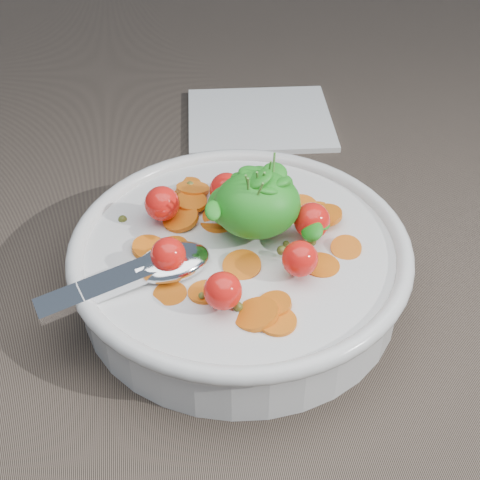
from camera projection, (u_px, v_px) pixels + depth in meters
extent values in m
plane|color=brown|center=(247.00, 269.00, 0.53)|extent=(6.00, 6.00, 0.00)
cylinder|color=silver|center=(240.00, 269.00, 0.50)|extent=(0.24, 0.24, 0.05)
torus|color=silver|center=(240.00, 246.00, 0.48)|extent=(0.25, 0.25, 0.01)
cylinder|color=silver|center=(240.00, 288.00, 0.51)|extent=(0.12, 0.12, 0.01)
cylinder|color=brown|center=(240.00, 269.00, 0.50)|extent=(0.22, 0.22, 0.03)
cylinder|color=orange|center=(186.00, 187.00, 0.54)|extent=(0.03, 0.03, 0.01)
cylinder|color=orange|center=(222.00, 218.00, 0.51)|extent=(0.04, 0.04, 0.01)
cylinder|color=orange|center=(325.00, 215.00, 0.50)|extent=(0.03, 0.03, 0.01)
cylinder|color=orange|center=(346.00, 249.00, 0.48)|extent=(0.03, 0.03, 0.01)
cylinder|color=orange|center=(274.00, 305.00, 0.44)|extent=(0.03, 0.03, 0.01)
cylinder|color=orange|center=(170.00, 251.00, 0.48)|extent=(0.03, 0.03, 0.01)
cylinder|color=orange|center=(229.00, 209.00, 0.51)|extent=(0.03, 0.03, 0.01)
cylinder|color=orange|center=(242.00, 266.00, 0.47)|extent=(0.04, 0.04, 0.01)
cylinder|color=orange|center=(277.00, 322.00, 0.43)|extent=(0.03, 0.03, 0.00)
cylinder|color=orange|center=(191.00, 202.00, 0.51)|extent=(0.03, 0.03, 0.01)
cylinder|color=orange|center=(237.00, 207.00, 0.51)|extent=(0.04, 0.04, 0.01)
cylinder|color=orange|center=(256.00, 314.00, 0.43)|extent=(0.04, 0.04, 0.01)
cylinder|color=orange|center=(193.00, 189.00, 0.53)|extent=(0.03, 0.03, 0.01)
cylinder|color=orange|center=(150.00, 249.00, 0.48)|extent=(0.04, 0.04, 0.01)
cylinder|color=orange|center=(218.00, 224.00, 0.51)|extent=(0.04, 0.04, 0.01)
cylinder|color=orange|center=(170.00, 295.00, 0.45)|extent=(0.03, 0.03, 0.00)
cylinder|color=orange|center=(321.00, 266.00, 0.47)|extent=(0.04, 0.04, 0.00)
cylinder|color=orange|center=(302.00, 209.00, 0.51)|extent=(0.03, 0.03, 0.01)
cylinder|color=orange|center=(249.00, 215.00, 0.51)|extent=(0.04, 0.04, 0.01)
cylinder|color=orange|center=(181.00, 218.00, 0.50)|extent=(0.03, 0.03, 0.01)
cylinder|color=orange|center=(204.00, 292.00, 0.45)|extent=(0.03, 0.03, 0.01)
cylinder|color=orange|center=(260.00, 214.00, 0.50)|extent=(0.03, 0.03, 0.01)
cylinder|color=orange|center=(286.00, 236.00, 0.50)|extent=(0.04, 0.04, 0.01)
cylinder|color=orange|center=(324.00, 213.00, 0.52)|extent=(0.03, 0.03, 0.01)
sphere|color=#4D541C|center=(229.00, 186.00, 0.54)|extent=(0.01, 0.01, 0.01)
sphere|color=#4D541C|center=(136.00, 267.00, 0.46)|extent=(0.01, 0.01, 0.01)
sphere|color=#4D541C|center=(219.00, 217.00, 0.50)|extent=(0.01, 0.01, 0.01)
sphere|color=#4D541C|center=(328.00, 211.00, 0.51)|extent=(0.01, 0.01, 0.01)
sphere|color=#4D541C|center=(312.00, 242.00, 0.48)|extent=(0.01, 0.01, 0.01)
sphere|color=#4D541C|center=(239.00, 188.00, 0.53)|extent=(0.01, 0.01, 0.01)
sphere|color=#4D541C|center=(316.00, 223.00, 0.51)|extent=(0.01, 0.01, 0.01)
sphere|color=#4D541C|center=(286.00, 244.00, 0.48)|extent=(0.01, 0.01, 0.01)
sphere|color=#4D541C|center=(190.00, 185.00, 0.53)|extent=(0.01, 0.01, 0.01)
sphere|color=#4D541C|center=(238.00, 307.00, 0.44)|extent=(0.01, 0.01, 0.01)
sphere|color=#4D541C|center=(202.00, 296.00, 0.44)|extent=(0.00, 0.00, 0.00)
sphere|color=#4D541C|center=(123.00, 220.00, 0.51)|extent=(0.01, 0.01, 0.01)
sphere|color=#4D541C|center=(221.00, 279.00, 0.45)|extent=(0.01, 0.01, 0.01)
sphere|color=#4D541C|center=(282.00, 250.00, 0.47)|extent=(0.01, 0.01, 0.01)
sphere|color=red|center=(312.00, 221.00, 0.48)|extent=(0.03, 0.03, 0.03)
sphere|color=red|center=(269.00, 188.00, 0.51)|extent=(0.03, 0.03, 0.03)
sphere|color=red|center=(227.00, 190.00, 0.51)|extent=(0.03, 0.03, 0.03)
sphere|color=red|center=(162.00, 204.00, 0.50)|extent=(0.03, 0.03, 0.03)
sphere|color=red|center=(168.00, 255.00, 0.45)|extent=(0.02, 0.02, 0.02)
sphere|color=red|center=(223.00, 291.00, 0.43)|extent=(0.03, 0.03, 0.03)
sphere|color=red|center=(300.00, 259.00, 0.45)|extent=(0.02, 0.02, 0.02)
ellipsoid|color=green|center=(257.00, 205.00, 0.47)|extent=(0.06, 0.05, 0.05)
ellipsoid|color=green|center=(232.00, 206.00, 0.49)|extent=(0.04, 0.04, 0.03)
ellipsoid|color=green|center=(279.00, 184.00, 0.47)|extent=(0.02, 0.02, 0.02)
ellipsoid|color=green|center=(263.00, 180.00, 0.48)|extent=(0.03, 0.02, 0.02)
ellipsoid|color=green|center=(275.00, 172.00, 0.48)|extent=(0.02, 0.02, 0.01)
ellipsoid|color=green|center=(256.00, 197.00, 0.46)|extent=(0.03, 0.03, 0.02)
ellipsoid|color=green|center=(262.00, 198.00, 0.48)|extent=(0.03, 0.03, 0.02)
ellipsoid|color=green|center=(276.00, 209.00, 0.47)|extent=(0.02, 0.02, 0.02)
ellipsoid|color=green|center=(266.00, 174.00, 0.51)|extent=(0.03, 0.03, 0.02)
ellipsoid|color=green|center=(241.00, 186.00, 0.48)|extent=(0.02, 0.02, 0.01)
ellipsoid|color=green|center=(257.00, 185.00, 0.46)|extent=(0.02, 0.02, 0.01)
ellipsoid|color=green|center=(262.00, 180.00, 0.49)|extent=(0.03, 0.03, 0.03)
ellipsoid|color=green|center=(268.00, 191.00, 0.47)|extent=(0.02, 0.02, 0.02)
ellipsoid|color=green|center=(312.00, 231.00, 0.47)|extent=(0.02, 0.02, 0.02)
ellipsoid|color=green|center=(253.00, 199.00, 0.46)|extent=(0.02, 0.02, 0.02)
ellipsoid|color=green|center=(253.00, 175.00, 0.47)|extent=(0.03, 0.03, 0.01)
ellipsoid|color=green|center=(250.00, 187.00, 0.46)|extent=(0.02, 0.02, 0.02)
ellipsoid|color=green|center=(213.00, 211.00, 0.46)|extent=(0.01, 0.02, 0.01)
ellipsoid|color=green|center=(258.00, 179.00, 0.46)|extent=(0.03, 0.03, 0.02)
ellipsoid|color=green|center=(283.00, 186.00, 0.48)|extent=(0.02, 0.02, 0.02)
ellipsoid|color=green|center=(243.00, 183.00, 0.48)|extent=(0.03, 0.02, 0.02)
ellipsoid|color=green|center=(321.00, 223.00, 0.48)|extent=(0.02, 0.02, 0.01)
ellipsoid|color=green|center=(262.00, 203.00, 0.47)|extent=(0.02, 0.02, 0.01)
ellipsoid|color=green|center=(267.00, 190.00, 0.46)|extent=(0.03, 0.03, 0.02)
ellipsoid|color=green|center=(262.00, 196.00, 0.48)|extent=(0.02, 0.02, 0.01)
ellipsoid|color=green|center=(257.00, 193.00, 0.47)|extent=(0.03, 0.02, 0.02)
cylinder|color=#4C8C33|center=(257.00, 191.00, 0.47)|extent=(0.01, 0.01, 0.04)
cylinder|color=#4C8C33|center=(254.00, 203.00, 0.46)|extent=(0.01, 0.01, 0.04)
cylinder|color=#4C8C33|center=(251.00, 195.00, 0.46)|extent=(0.01, 0.01, 0.04)
cylinder|color=#4C8C33|center=(268.00, 181.00, 0.48)|extent=(0.00, 0.01, 0.04)
cylinder|color=#4C8C33|center=(273.00, 181.00, 0.48)|extent=(0.01, 0.01, 0.04)
cylinder|color=#4C8C33|center=(248.00, 199.00, 0.46)|extent=(0.00, 0.01, 0.04)
cylinder|color=#4C8C33|center=(258.00, 191.00, 0.47)|extent=(0.01, 0.01, 0.04)
ellipsoid|color=silver|center=(172.00, 262.00, 0.46)|extent=(0.06, 0.05, 0.02)
cube|color=silver|center=(113.00, 282.00, 0.45)|extent=(0.11, 0.05, 0.02)
cylinder|color=silver|center=(149.00, 269.00, 0.46)|extent=(0.02, 0.01, 0.01)
cube|color=white|center=(260.00, 119.00, 0.71)|extent=(0.16, 0.14, 0.01)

